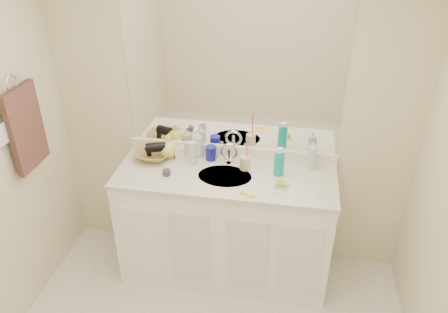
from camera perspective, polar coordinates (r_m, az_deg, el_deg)
wall_back at (r=3.09m, az=1.04°, el=5.41°), size 2.60×0.02×2.40m
vanity_cabinet at (r=3.27m, az=0.15°, el=-9.08°), size 1.50×0.55×0.85m
countertop at (r=3.01m, az=0.16°, el=-2.58°), size 1.52×0.57×0.03m
backsplash at (r=3.20m, az=0.95°, el=0.74°), size 1.52×0.03×0.08m
sink_basin at (r=2.99m, az=0.10°, el=-2.73°), size 0.37×0.37×0.02m
faucet at (r=3.11m, az=0.66°, el=0.08°), size 0.02×0.02×0.11m
mirror at (r=2.95m, az=1.09°, el=11.73°), size 1.48×0.01×1.20m
blue_mug at (r=3.15m, az=-1.72°, el=0.47°), size 0.10×0.10×0.11m
tan_cup at (r=3.04m, az=2.76°, el=-0.83°), size 0.08×0.08×0.10m
toothbrush at (r=2.99m, az=3.00°, el=0.81°), size 0.02×0.04×0.21m
mouthwash_bottle at (r=2.98m, az=7.21°, el=-0.96°), size 0.08×0.08×0.16m
clear_pump_bottle at (r=3.09m, az=11.39°, el=-0.12°), size 0.08×0.08×0.17m
soap_dish at (r=2.89m, az=7.45°, el=-3.84°), size 0.10×0.09×0.01m
green_soap at (r=2.88m, az=7.47°, el=-3.53°), size 0.07×0.05×0.03m
orange_comb at (r=2.80m, az=3.04°, el=-5.02°), size 0.11×0.05×0.00m
dark_jar at (r=3.01m, az=-7.52°, el=-2.09°), size 0.06×0.06×0.04m
extra_white_bottle at (r=3.08m, az=-4.14°, el=0.43°), size 0.07×0.07×0.17m
soap_bottle_white at (r=3.17m, az=-3.52°, el=1.87°), size 0.09×0.09×0.22m
soap_bottle_cream at (r=3.17m, az=-5.84°, el=0.95°), size 0.09×0.09×0.15m
soap_bottle_yellow at (r=3.19m, az=-7.25°, el=1.36°), size 0.18×0.18×0.17m
wicker_basket at (r=3.22m, az=-9.17°, el=0.34°), size 0.29×0.29×0.07m
hair_dryer at (r=3.18m, az=-8.91°, el=1.20°), size 0.16×0.11×0.07m
towel_ring at (r=2.97m, az=-26.00°, el=8.58°), size 0.01×0.11×0.11m
hand_towel at (r=3.06m, az=-24.45°, el=3.40°), size 0.04×0.32×0.55m
switch_plate at (r=2.91m, az=-27.02°, el=2.51°), size 0.01×0.08×0.13m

